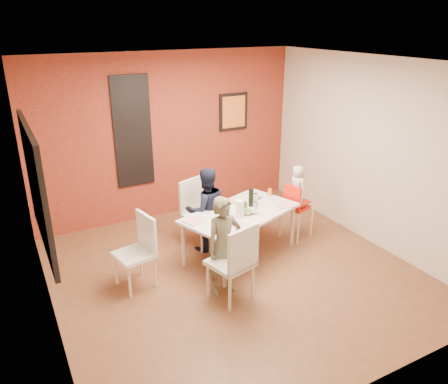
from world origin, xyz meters
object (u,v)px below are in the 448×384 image
chair_far (197,208)px  child_far (206,210)px  paper_towel_roll (240,209)px  child_near (224,246)px  dining_table (240,216)px  chair_left (140,247)px  toddler (297,186)px  wine_bottle (251,198)px  chair_near (236,260)px  high_chair (295,206)px

chair_far → child_far: (0.03, -0.24, 0.07)m
paper_towel_roll → child_near: bearing=-134.8°
child_far → dining_table: bearing=136.0°
chair_left → toddler: size_ratio=1.46×
dining_table → child_near: (-0.62, -0.67, 0.01)m
dining_table → chair_far: chair_far is taller
child_far → wine_bottle: 0.66m
wine_bottle → dining_table: bearing=-156.2°
toddler → paper_towel_roll: toddler is taller
child_near → paper_towel_roll: child_near is taller
chair_near → child_far: child_far is taller
high_chair → paper_towel_roll: paper_towel_roll is taller
child_far → paper_towel_roll: size_ratio=5.16×
dining_table → paper_towel_roll: 0.25m
chair_far → chair_left: 1.29m
high_chair → toddler: bearing=-75.2°
chair_left → high_chair: (2.47, 0.12, 0.01)m
chair_far → high_chair: (1.37, -0.56, -0.02)m
dining_table → chair_left: 1.47m
chair_far → toddler: bearing=-41.3°
toddler → child_near: bearing=111.3°
chair_near → toddler: toddler is taller
child_far → chair_left: bearing=27.0°
chair_near → child_near: 0.26m
high_chair → toddler: toddler is taller
high_chair → chair_far: bearing=51.1°
child_near → chair_left: bearing=142.1°
chair_far → high_chair: bearing=-42.0°
chair_left → wine_bottle: bearing=83.0°
dining_table → toddler: (1.02, 0.10, 0.22)m
dining_table → high_chair: size_ratio=2.08×
dining_table → toddler: size_ratio=2.87×
chair_near → high_chair: bearing=-163.0°
chair_left → child_far: bearing=99.5°
child_near → toddler: (1.64, 0.77, 0.21)m
toddler → chair_left: bearing=89.3°
child_near → toddler: child_near is taller
dining_table → wine_bottle: 0.31m
toddler → paper_towel_roll: bearing=98.5°
wine_bottle → toddler: bearing=-0.2°
high_chair → wine_bottle: bearing=72.1°
dining_table → chair_left: size_ratio=1.96×
chair_far → wine_bottle: (0.59, -0.54, 0.25)m
chair_left → child_far: (1.13, 0.43, 0.10)m
chair_near → chair_left: 1.24m
high_chair → toddler: (0.02, 0.01, 0.31)m
toddler → high_chair: bearing=117.9°
dining_table → paper_towel_roll: (-0.10, -0.15, 0.18)m
chair_near → wine_bottle: chair_near is taller
toddler → chair_near: bearing=118.4°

